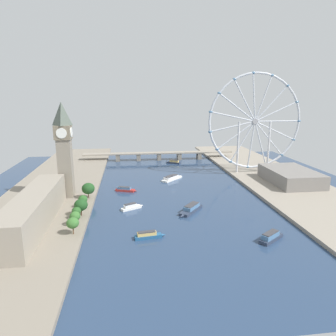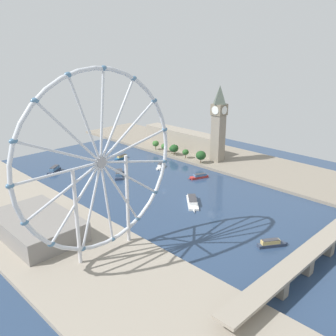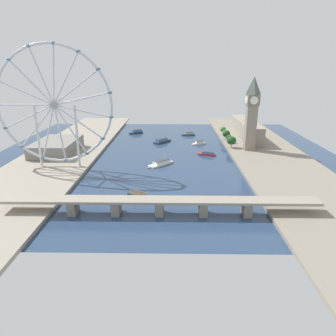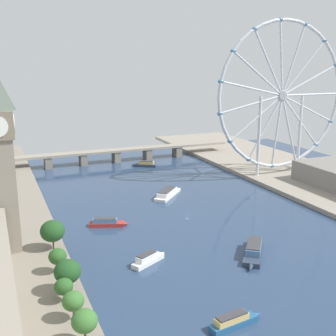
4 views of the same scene
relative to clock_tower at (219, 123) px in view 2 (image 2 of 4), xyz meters
name	(u,v)px [view 2 (image 2 of 4)]	position (x,y,z in m)	size (l,w,h in m)	color
ground_plane	(164,190)	(105.31, 17.47, -49.19)	(418.18, 418.18, 0.00)	navy
riverbank_left	(238,162)	(-18.78, 17.47, -47.69)	(90.00, 520.00, 3.00)	gray
riverbank_right	(46,233)	(229.40, 17.47, -47.69)	(90.00, 520.00, 3.00)	gray
clock_tower	(219,123)	(0.00, 0.00, 0.00)	(15.37, 15.37, 88.89)	gray
parliament_block	(182,139)	(-11.10, -67.60, -34.11)	(22.00, 119.21, 24.15)	gray
tree_row_embankment	(180,150)	(19.72, -42.02, -37.72)	(12.60, 88.89, 14.66)	#513823
ferris_wheel	(101,163)	(213.75, 72.46, 16.75)	(118.35, 3.20, 122.16)	silver
riverside_hall	(37,226)	(236.55, 19.01, -38.84)	(46.14, 71.37, 14.69)	gray
river_bridge	(325,241)	(105.31, 176.13, -40.41)	(230.18, 13.28, 11.99)	gray
tour_boat_0	(54,170)	(154.74, -107.49, -46.51)	(23.03, 18.26, 6.32)	#2D384C
tour_boat_1	(119,174)	(110.93, -46.75, -46.71)	(25.22, 30.00, 6.03)	#2D384C
tour_boat_2	(199,176)	(54.45, 18.80, -47.18)	(23.27, 12.31, 4.74)	#B22D28
tour_boat_3	(192,201)	(108.69, 57.71, -46.98)	(28.92, 30.09, 5.27)	white
tour_boat_4	(121,157)	(71.40, -93.66, -46.98)	(22.53, 7.12, 5.29)	#235684
tour_boat_5	(272,243)	(123.73, 146.56, -46.85)	(21.86, 15.98, 5.64)	#2D384C
tour_boat_6	(160,166)	(60.21, -34.94, -47.00)	(20.65, 13.39, 5.43)	white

